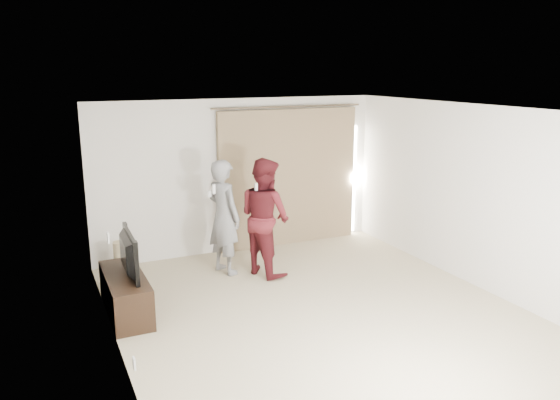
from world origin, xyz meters
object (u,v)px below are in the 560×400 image
(tv, at_px, (123,254))
(person_man, at_px, (224,217))
(tv_console, at_px, (126,294))
(person_woman, at_px, (265,217))

(tv, xyz_separation_m, person_man, (1.64, 0.87, 0.08))
(tv_console, distance_m, person_woman, 2.36)
(tv, relative_size, person_woman, 0.54)
(tv_console, bearing_deg, tv, 0.00)
(tv_console, bearing_deg, person_woman, 14.61)
(tv, distance_m, person_man, 1.86)
(tv, xyz_separation_m, person_woman, (2.20, 0.57, 0.09))
(tv_console, height_order, person_woman, person_woman)
(person_man, relative_size, person_woman, 0.98)
(tv, bearing_deg, person_man, -60.62)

